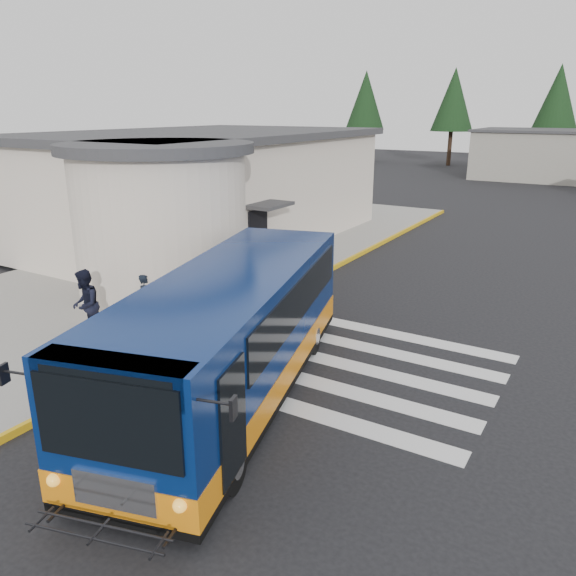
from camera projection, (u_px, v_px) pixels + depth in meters
The scene contains 9 objects.
ground at pixel (360, 353), 14.21m from camera, with size 140.00×140.00×0.00m, color black.
sidewalk at pixel (191, 265), 21.87m from camera, with size 10.00×34.00×0.15m, color gray.
curb_strip at pixel (300, 285), 19.44m from camera, with size 0.12×34.00×0.16m, color gold.
station_building at pixel (199, 189), 24.39m from camera, with size 12.70×18.70×4.80m.
crosswalk at pixel (328, 360), 13.80m from camera, with size 8.00×5.35×0.01m.
transit_bus at pixel (231, 340), 11.70m from camera, with size 5.24×9.95×2.73m.
pedestrian_a at pixel (147, 300), 15.35m from camera, with size 0.55×0.36×1.50m, color black.
pedestrian_b at pixel (85, 305), 14.47m from camera, with size 0.90×0.70×1.85m, color black.
bollard at pixel (103, 358), 12.39m from camera, with size 0.08×0.08×1.02m, color black.
Camera 1 is at (5.16, -12.10, 5.91)m, focal length 35.00 mm.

